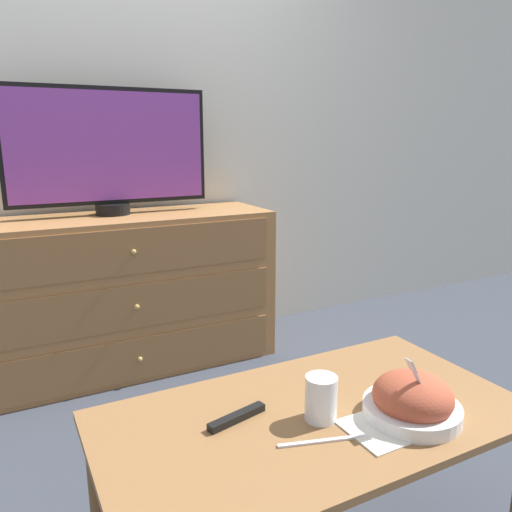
{
  "coord_description": "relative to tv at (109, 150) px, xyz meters",
  "views": [
    {
      "loc": [
        -0.45,
        -2.66,
        1.14
      ],
      "look_at": [
        0.2,
        -1.39,
        0.8
      ],
      "focal_mm": 35.0,
      "sensor_mm": 36.0,
      "label": 1
    }
  ],
  "objects": [
    {
      "name": "coffee_table",
      "position": [
        0.13,
        -1.56,
        -0.66
      ],
      "size": [
        1.04,
        0.56,
        0.49
      ],
      "color": "olive",
      "rests_on": "ground_plane"
    },
    {
      "name": "knife",
      "position": [
        0.08,
        -1.67,
        -0.59
      ],
      "size": [
        0.19,
        0.06,
        0.01
      ],
      "color": "silver",
      "rests_on": "coffee_table"
    },
    {
      "name": "drink_cup",
      "position": [
        0.13,
        -1.59,
        -0.55
      ],
      "size": [
        0.08,
        0.08,
        0.11
      ],
      "color": "white",
      "rests_on": "coffee_table"
    },
    {
      "name": "dresser",
      "position": [
        0.02,
        -0.06,
        -0.7
      ],
      "size": [
        1.47,
        0.48,
        0.77
      ],
      "color": "#9E6B3D",
      "rests_on": "ground_plane"
    },
    {
      "name": "wall_back",
      "position": [
        -0.04,
        0.22,
        0.22
      ],
      "size": [
        12.0,
        0.05,
        2.6
      ],
      "color": "silver",
      "rests_on": "ground_plane"
    },
    {
      "name": "ground_plane",
      "position": [
        -0.04,
        0.2,
        -1.08
      ],
      "size": [
        12.0,
        12.0,
        0.0
      ],
      "primitive_type": "plane",
      "color": "#383D47"
    },
    {
      "name": "remote_control",
      "position": [
        -0.05,
        -1.51,
        -0.58
      ],
      "size": [
        0.16,
        0.06,
        0.02
      ],
      "color": "black",
      "rests_on": "coffee_table"
    },
    {
      "name": "tv",
      "position": [
        0.0,
        0.0,
        0.0
      ],
      "size": [
        0.95,
        0.16,
        0.6
      ],
      "color": "black",
      "rests_on": "dresser"
    },
    {
      "name": "napkin",
      "position": [
        0.23,
        -1.69,
        -0.59
      ],
      "size": [
        0.15,
        0.15,
        0.0
      ],
      "color": "silver",
      "rests_on": "coffee_table"
    },
    {
      "name": "takeout_bowl",
      "position": [
        0.33,
        -1.68,
        -0.55
      ],
      "size": [
        0.23,
        0.23,
        0.17
      ],
      "color": "silver",
      "rests_on": "coffee_table"
    }
  ]
}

